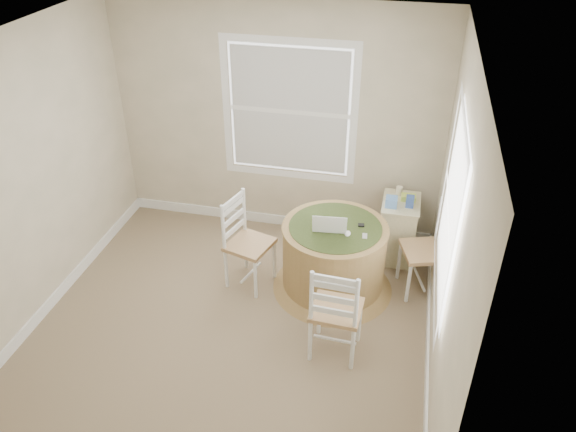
% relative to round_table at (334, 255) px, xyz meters
% --- Properties ---
extents(room, '(3.64, 3.64, 2.64)m').
position_rel_round_table_xyz_m(room, '(-0.66, -0.61, 0.90)').
color(room, '#847253').
rests_on(room, ground).
extents(round_table, '(1.21, 1.21, 0.74)m').
position_rel_round_table_xyz_m(round_table, '(0.00, 0.00, 0.00)').
color(round_table, olive).
rests_on(round_table, ground).
extents(chair_left, '(0.50, 0.52, 0.95)m').
position_rel_round_table_xyz_m(chair_left, '(-0.83, -0.11, 0.07)').
color(chair_left, white).
rests_on(chair_left, ground).
extents(chair_near, '(0.44, 0.42, 0.95)m').
position_rel_round_table_xyz_m(chair_near, '(0.15, -0.86, 0.07)').
color(chair_near, white).
rests_on(chair_near, ground).
extents(chair_right, '(0.51, 0.52, 0.95)m').
position_rel_round_table_xyz_m(chair_right, '(0.86, 0.17, 0.07)').
color(chair_right, white).
rests_on(chair_right, ground).
extents(laptop, '(0.35, 0.31, 0.22)m').
position_rel_round_table_xyz_m(laptop, '(-0.05, -0.04, 0.36)').
color(laptop, white).
rests_on(laptop, round_table).
extents(mouse, '(0.07, 0.10, 0.03)m').
position_rel_round_table_xyz_m(mouse, '(0.13, -0.10, 0.34)').
color(mouse, white).
rests_on(mouse, round_table).
extents(phone, '(0.05, 0.09, 0.02)m').
position_rel_round_table_xyz_m(phone, '(0.29, -0.10, 0.33)').
color(phone, '#B7BABF').
rests_on(phone, round_table).
extents(keys, '(0.06, 0.05, 0.02)m').
position_rel_round_table_xyz_m(keys, '(0.24, 0.07, 0.34)').
color(keys, black).
rests_on(keys, round_table).
extents(corner_chest, '(0.39, 0.52, 0.69)m').
position_rel_round_table_xyz_m(corner_chest, '(0.59, 0.69, -0.06)').
color(corner_chest, beige).
rests_on(corner_chest, ground).
extents(tissue_box, '(0.12, 0.12, 0.10)m').
position_rel_round_table_xyz_m(tissue_box, '(0.50, 0.59, 0.34)').
color(tissue_box, '#6398E4').
rests_on(tissue_box, corner_chest).
extents(box_yellow, '(0.15, 0.10, 0.06)m').
position_rel_round_table_xyz_m(box_yellow, '(0.65, 0.73, 0.32)').
color(box_yellow, '#CDE651').
rests_on(box_yellow, corner_chest).
extents(box_blue, '(0.08, 0.08, 0.12)m').
position_rel_round_table_xyz_m(box_blue, '(0.67, 0.62, 0.35)').
color(box_blue, '#3655A3').
rests_on(box_blue, corner_chest).
extents(cup_cream, '(0.07, 0.07, 0.09)m').
position_rel_round_table_xyz_m(cup_cream, '(0.56, 0.82, 0.33)').
color(cup_cream, beige).
rests_on(cup_cream, corner_chest).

